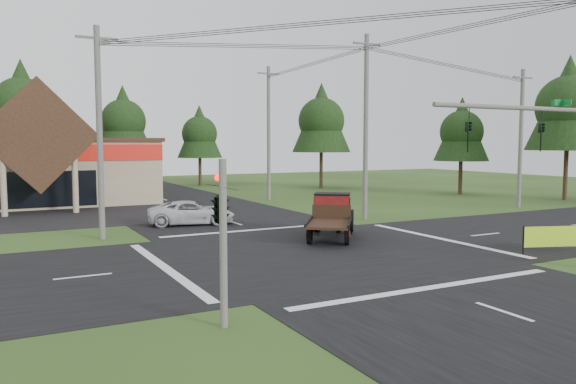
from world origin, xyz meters
TOP-DOWN VIEW (x-y plane):
  - ground at (0.00, 0.00)m, footprint 120.00×120.00m
  - road_ns at (0.00, 0.00)m, footprint 12.00×120.00m
  - road_ew at (0.00, 0.00)m, footprint 120.00×12.00m
  - traffic_signal_mast at (5.82, -7.50)m, footprint 8.12×0.24m
  - traffic_signal_corner at (-7.50, -7.32)m, footprint 0.53×2.48m
  - utility_pole_nw at (-8.00, 8.00)m, footprint 2.00×0.30m
  - utility_pole_ne at (8.00, 8.00)m, footprint 2.00×0.30m
  - utility_pole_far at (22.00, 8.00)m, footprint 2.00×0.30m
  - utility_pole_n at (8.00, 22.00)m, footprint 2.00×0.30m
  - tree_row_c at (-10.00, 41.00)m, footprint 7.28×7.28m
  - tree_row_d at (0.00, 42.00)m, footprint 6.16×6.16m
  - tree_row_e at (8.00, 40.00)m, footprint 5.04×5.04m
  - tree_side_ne at (18.00, 30.00)m, footprint 6.16×6.16m
  - tree_side_e_near at (26.00, 18.00)m, footprint 5.04×5.04m
  - tree_side_e_far at (30.00, 10.00)m, footprint 6.72×6.72m
  - antique_flatbed_truck at (2.14, 2.68)m, footprint 4.85×5.57m
  - roadside_banner at (9.08, -5.13)m, footprint 3.49×1.34m
  - white_pickup at (-2.47, 10.82)m, footprint 5.45×3.44m

SIDE VIEW (x-z plane):
  - ground at x=0.00m, z-range 0.00..0.00m
  - road_ns at x=0.00m, z-range 0.00..0.02m
  - road_ew at x=0.00m, z-range 0.00..0.02m
  - roadside_banner at x=9.08m, z-range 0.00..1.25m
  - white_pickup at x=-2.47m, z-range 0.00..1.40m
  - antique_flatbed_truck at x=2.14m, z-range 0.00..2.26m
  - traffic_signal_corner at x=-7.50m, z-range 1.32..5.72m
  - traffic_signal_mast at x=5.82m, z-range 0.93..7.93m
  - utility_pole_far at x=22.00m, z-range 0.14..10.34m
  - utility_pole_nw at x=-8.00m, z-range 0.14..10.64m
  - utility_pole_n at x=8.00m, z-range 0.14..11.34m
  - utility_pole_ne at x=8.00m, z-range 0.14..11.64m
  - tree_row_e at x=8.00m, z-range 1.49..10.58m
  - tree_side_e_near at x=26.00m, z-range 1.49..10.58m
  - tree_row_d at x=0.00m, z-range 1.82..12.93m
  - tree_side_ne at x=18.00m, z-range 1.82..12.93m
  - tree_side_e_far at x=30.00m, z-range 1.99..14.11m
  - tree_row_c at x=-10.00m, z-range 2.16..15.29m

